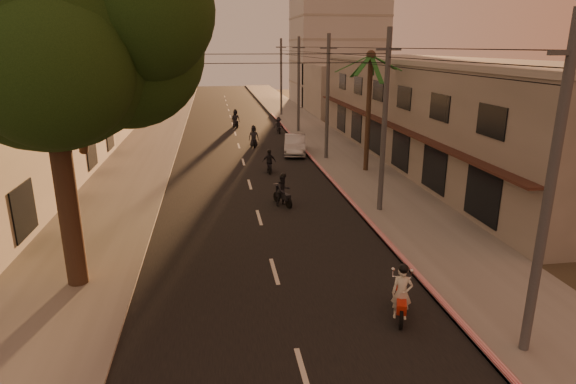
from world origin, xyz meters
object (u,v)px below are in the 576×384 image
(scooter_far_a, at_px, (254,137))
(scooter_far_b, at_px, (279,126))
(palm_tree, at_px, (371,62))
(broadleaf_tree, at_px, (59,35))
(scooter_mid_b, at_px, (269,162))
(parked_car, at_px, (295,145))
(scooter_far_c, at_px, (235,119))
(scooter_mid_a, at_px, (283,191))
(scooter_red, at_px, (402,294))

(scooter_far_a, xyz_separation_m, scooter_far_b, (2.95, 6.23, -0.09))
(palm_tree, bearing_deg, broadleaf_tree, -136.52)
(scooter_mid_b, relative_size, parked_car, 0.34)
(palm_tree, xyz_separation_m, scooter_far_b, (-3.80, 15.70, -6.42))
(scooter_far_a, distance_m, scooter_far_c, 10.38)
(broadleaf_tree, xyz_separation_m, scooter_far_b, (10.81, 29.55, -7.74))
(broadleaf_tree, distance_m, scooter_far_b, 32.41)
(scooter_mid_b, height_order, scooter_far_c, scooter_far_c)
(scooter_mid_a, bearing_deg, broadleaf_tree, -159.11)
(scooter_mid_a, relative_size, scooter_far_b, 1.09)
(broadleaf_tree, relative_size, parked_car, 2.53)
(scooter_red, bearing_deg, scooter_far_c, 115.19)
(palm_tree, xyz_separation_m, scooter_red, (-4.51, -17.79, -6.33))
(scooter_mid_b, distance_m, scooter_far_c, 19.10)
(scooter_mid_b, bearing_deg, broadleaf_tree, -116.87)
(parked_car, bearing_deg, scooter_far_c, 116.08)
(parked_car, bearing_deg, broadleaf_tree, -108.54)
(scooter_red, distance_m, parked_car, 23.97)
(scooter_far_a, relative_size, parked_car, 0.39)
(scooter_mid_a, xyz_separation_m, scooter_far_a, (-0.21, 15.75, -0.00))
(broadleaf_tree, height_order, scooter_mid_a, broadleaf_tree)
(scooter_far_a, xyz_separation_m, scooter_far_c, (-1.01, 10.33, 0.04))
(scooter_red, xyz_separation_m, scooter_mid_a, (-2.03, 11.50, -0.00))
(broadleaf_tree, height_order, scooter_far_b, broadleaf_tree)
(scooter_mid_a, bearing_deg, parked_car, 55.28)
(scooter_far_a, distance_m, scooter_far_b, 6.89)
(parked_car, relative_size, scooter_far_c, 2.50)
(scooter_mid_b, xyz_separation_m, parked_car, (2.67, 5.43, 0.04))
(scooter_red, bearing_deg, scooter_mid_a, 120.23)
(scooter_far_c, bearing_deg, scooter_far_a, -94.84)
(scooter_mid_a, height_order, parked_car, scooter_mid_a)
(scooter_far_b, distance_m, scooter_far_c, 5.71)
(scooter_far_c, bearing_deg, scooter_mid_a, -97.74)
(parked_car, xyz_separation_m, scooter_far_c, (-3.97, 13.63, 0.10))
(scooter_mid_a, distance_m, scooter_mid_b, 7.02)
(scooter_mid_a, distance_m, scooter_far_a, 15.75)
(parked_car, bearing_deg, palm_tree, -48.56)
(scooter_red, xyz_separation_m, scooter_far_a, (-2.24, 27.26, -0.00))
(scooter_red, distance_m, scooter_mid_b, 18.63)
(scooter_red, height_order, scooter_mid_b, scooter_red)
(scooter_far_a, bearing_deg, scooter_mid_a, -89.26)
(broadleaf_tree, xyz_separation_m, parked_car, (10.82, 20.02, -7.72))
(broadleaf_tree, relative_size, scooter_red, 6.55)
(scooter_far_b, bearing_deg, scooter_red, -92.87)
(palm_tree, distance_m, scooter_mid_a, 11.06)
(palm_tree, xyz_separation_m, scooter_far_c, (-7.76, 19.80, -6.29))
(palm_tree, relative_size, scooter_far_a, 4.39)
(scooter_mid_b, bearing_deg, parked_car, 66.07)
(scooter_red, bearing_deg, palm_tree, 96.00)
(scooter_red, bearing_deg, parked_car, 108.52)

